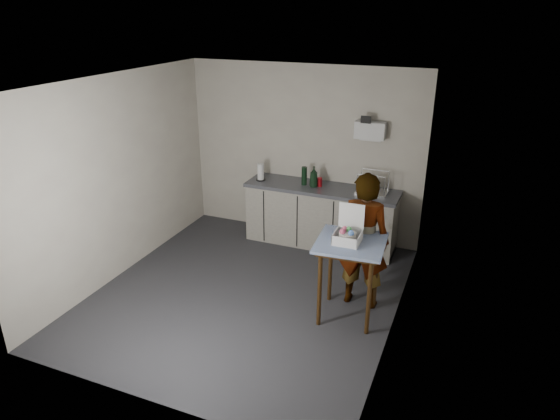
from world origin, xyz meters
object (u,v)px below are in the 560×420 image
at_px(dish_rack, 372,188).
at_px(side_table, 350,251).
at_px(soap_bottle, 314,177).
at_px(dark_bottle, 304,176).
at_px(soda_can, 320,182).
at_px(standing_man, 363,241).
at_px(kitchen_counter, 321,217).
at_px(bakery_box, 348,234).
at_px(paper_towel, 261,172).

bearing_deg(dish_rack, side_table, -84.71).
bearing_deg(soap_bottle, side_table, -59.01).
distance_m(dark_bottle, dish_rack, 0.99).
bearing_deg(soda_can, dark_bottle, -174.83).
bearing_deg(standing_man, kitchen_counter, -55.46).
distance_m(side_table, standing_man, 0.34).
xyz_separation_m(side_table, bakery_box, (-0.04, -0.02, 0.21)).
height_order(standing_man, soap_bottle, standing_man).
height_order(standing_man, dish_rack, standing_man).
bearing_deg(bakery_box, soap_bottle, 118.73).
bearing_deg(side_table, dark_bottle, 120.01).
height_order(side_table, bakery_box, bakery_box).
bearing_deg(paper_towel, side_table, -41.90).
distance_m(kitchen_counter, dish_rack, 0.90).
xyz_separation_m(side_table, paper_towel, (-1.82, 1.64, 0.20)).
bearing_deg(soap_bottle, kitchen_counter, 20.57).
distance_m(kitchen_counter, bakery_box, 2.00).
bearing_deg(soda_can, side_table, -61.75).
height_order(soda_can, dark_bottle, dark_bottle).
height_order(side_table, paper_towel, paper_towel).
bearing_deg(paper_towel, bakery_box, -42.79).
bearing_deg(side_table, paper_towel, 133.82).
bearing_deg(soda_can, bakery_box, -62.96).
bearing_deg(bakery_box, soda_can, 115.99).
height_order(side_table, soap_bottle, soap_bottle).
height_order(dark_bottle, dish_rack, dish_rack).
height_order(dish_rack, bakery_box, bakery_box).
height_order(soda_can, dish_rack, dish_rack).
height_order(soda_can, bakery_box, bakery_box).
height_order(kitchen_counter, dark_bottle, dark_bottle).
relative_size(standing_man, dish_rack, 3.86).
bearing_deg(bakery_box, dish_rack, 93.00).
bearing_deg(soda_can, kitchen_counter, -18.48).
distance_m(side_table, bakery_box, 0.22).
relative_size(soda_can, dark_bottle, 0.48).
bearing_deg(paper_towel, soap_bottle, 0.96).
relative_size(soda_can, bakery_box, 0.33).
xyz_separation_m(soap_bottle, dark_bottle, (-0.16, 0.04, -0.02)).
xyz_separation_m(kitchen_counter, dark_bottle, (-0.27, -0.01, 0.62)).
relative_size(soap_bottle, paper_towel, 1.21).
bearing_deg(side_table, dish_rack, 91.01).
bearing_deg(bakery_box, standing_man, 72.73).
bearing_deg(kitchen_counter, bakery_box, -63.85).
relative_size(kitchen_counter, bakery_box, 5.59).
relative_size(soap_bottle, soda_can, 2.36).
xyz_separation_m(dish_rack, bakery_box, (0.12, -1.76, 0.07)).
relative_size(standing_man, soda_can, 12.67).
height_order(kitchen_counter, side_table, side_table).
relative_size(standing_man, paper_towel, 6.51).
bearing_deg(soap_bottle, paper_towel, -179.04).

